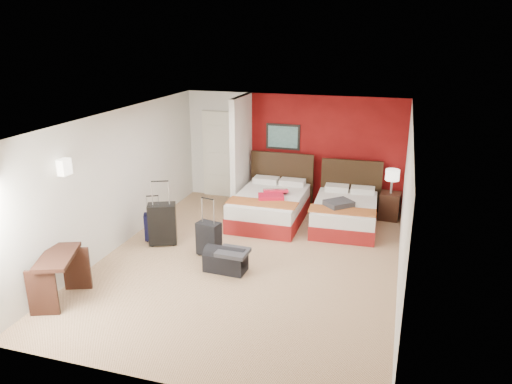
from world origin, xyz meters
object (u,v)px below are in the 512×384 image
at_px(duffel_bag, 226,261).
at_px(bed_right, 345,215).
at_px(red_suitcase_open, 273,194).
at_px(suitcase_navy, 154,228).
at_px(table_lamp, 392,181).
at_px(suitcase_black, 163,225).
at_px(bed_left, 270,208).
at_px(nightstand, 390,206).
at_px(suitcase_charcoal, 209,240).
at_px(desk, 60,278).

bearing_deg(duffel_bag, bed_right, 59.07).
bearing_deg(red_suitcase_open, suitcase_navy, -160.52).
bearing_deg(bed_right, table_lamp, 38.34).
bearing_deg(bed_right, suitcase_black, -152.30).
distance_m(bed_left, nightstand, 2.55).
height_order(table_lamp, suitcase_charcoal, table_lamp).
distance_m(nightstand, desk, 6.61).
relative_size(bed_right, desk, 1.97).
distance_m(bed_left, bed_right, 1.56).
relative_size(red_suitcase_open, desk, 0.78).
relative_size(bed_right, suitcase_black, 2.34).
bearing_deg(table_lamp, duffel_bag, -127.72).
bearing_deg(duffel_bag, desk, -138.23).
distance_m(red_suitcase_open, duffel_bag, 2.35).
bearing_deg(suitcase_charcoal, bed_left, 84.19).
bearing_deg(bed_right, nightstand, 38.34).
relative_size(red_suitcase_open, table_lamp, 1.38).
bearing_deg(bed_left, duffel_bag, -92.60).
xyz_separation_m(suitcase_black, suitcase_navy, (-0.24, 0.11, -0.13)).
relative_size(red_suitcase_open, suitcase_charcoal, 1.19).
bearing_deg(table_lamp, desk, -132.71).
xyz_separation_m(bed_left, table_lamp, (2.41, 0.85, 0.54)).
distance_m(red_suitcase_open, suitcase_navy, 2.49).
height_order(red_suitcase_open, nightstand, red_suitcase_open).
bearing_deg(table_lamp, red_suitcase_open, -157.64).
height_order(nightstand, duffel_bag, nightstand).
bearing_deg(red_suitcase_open, nightstand, 3.84).
distance_m(suitcase_black, duffel_bag, 1.65).
distance_m(table_lamp, desk, 6.63).
bearing_deg(bed_left, nightstand, 19.35).
xyz_separation_m(bed_right, nightstand, (0.85, 0.74, 0.02)).
bearing_deg(nightstand, suitcase_charcoal, -132.41).
xyz_separation_m(bed_left, duffel_bag, (-0.11, -2.40, -0.12)).
xyz_separation_m(bed_left, nightstand, (2.41, 0.85, -0.01)).
distance_m(bed_right, red_suitcase_open, 1.51).
bearing_deg(duffel_bag, bed_left, 90.02).
relative_size(red_suitcase_open, suitcase_black, 0.93).
distance_m(suitcase_black, desk, 2.33).
xyz_separation_m(bed_right, suitcase_navy, (-3.39, -1.72, -0.01)).
bearing_deg(bed_left, suitcase_charcoal, -107.00).
bearing_deg(nightstand, table_lamp, 0.00).
xyz_separation_m(nightstand, duffel_bag, (-2.51, -3.25, -0.11)).
xyz_separation_m(red_suitcase_open, desk, (-2.18, -3.91, -0.25)).
bearing_deg(bed_left, suitcase_black, -132.88).
bearing_deg(bed_left, suitcase_navy, -138.78).
bearing_deg(red_suitcase_open, table_lamp, 3.84).
distance_m(bed_right, suitcase_charcoal, 2.96).
bearing_deg(desk, suitcase_black, 56.60).
bearing_deg(nightstand, duffel_bag, -123.03).
distance_m(table_lamp, suitcase_charcoal, 4.12).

